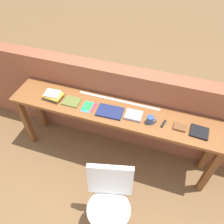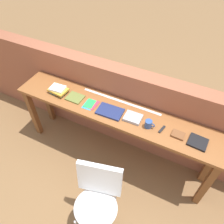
# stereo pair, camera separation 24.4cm
# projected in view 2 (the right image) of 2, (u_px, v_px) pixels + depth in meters

# --- Properties ---
(ground_plane) EXTENTS (40.00, 40.00, 0.00)m
(ground_plane) POSITION_uv_depth(u_px,v_px,m) (104.00, 170.00, 2.94)
(ground_plane) COLOR brown
(brick_wall_back) EXTENTS (6.00, 0.20, 1.21)m
(brick_wall_back) POSITION_uv_depth(u_px,v_px,m) (125.00, 108.00, 2.89)
(brick_wall_back) COLOR #935138
(brick_wall_back) RESTS_ON ground
(sideboard) EXTENTS (2.50, 0.44, 0.88)m
(sideboard) POSITION_uv_depth(u_px,v_px,m) (114.00, 119.00, 2.59)
(sideboard) COLOR brown
(sideboard) RESTS_ON ground
(chair_white_moulded) EXTENTS (0.53, 0.54, 0.89)m
(chair_white_moulded) POSITION_uv_depth(u_px,v_px,m) (97.00, 198.00, 2.15)
(chair_white_moulded) COLOR white
(chair_white_moulded) RESTS_ON ground
(book_stack_leftmost) EXTENTS (0.24, 0.18, 0.08)m
(book_stack_leftmost) POSITION_uv_depth(u_px,v_px,m) (58.00, 90.00, 2.67)
(book_stack_leftmost) COLOR #19757A
(book_stack_leftmost) RESTS_ON sideboard
(magazine_cycling) EXTENTS (0.20, 0.16, 0.02)m
(magazine_cycling) POSITION_uv_depth(u_px,v_px,m) (75.00, 98.00, 2.62)
(magazine_cycling) COLOR olive
(magazine_cycling) RESTS_ON sideboard
(pamphlet_pile_colourful) EXTENTS (0.16, 0.19, 0.01)m
(pamphlet_pile_colourful) POSITION_uv_depth(u_px,v_px,m) (90.00, 104.00, 2.55)
(pamphlet_pile_colourful) COLOR #3399D8
(pamphlet_pile_colourful) RESTS_ON sideboard
(book_open_centre) EXTENTS (0.30, 0.20, 0.02)m
(book_open_centre) POSITION_uv_depth(u_px,v_px,m) (110.00, 111.00, 2.46)
(book_open_centre) COLOR navy
(book_open_centre) RESTS_ON sideboard
(book_grey_hardcover) EXTENTS (0.19, 0.16, 0.03)m
(book_grey_hardcover) POSITION_uv_depth(u_px,v_px,m) (133.00, 118.00, 2.38)
(book_grey_hardcover) COLOR #9E9EA3
(book_grey_hardcover) RESTS_ON sideboard
(mug) EXTENTS (0.11, 0.08, 0.09)m
(mug) POSITION_uv_depth(u_px,v_px,m) (149.00, 124.00, 2.28)
(mug) COLOR #2D4C8C
(mug) RESTS_ON sideboard
(multitool_folded) EXTENTS (0.05, 0.11, 0.02)m
(multitool_folded) POSITION_uv_depth(u_px,v_px,m) (162.00, 129.00, 2.28)
(multitool_folded) COLOR black
(multitool_folded) RESTS_ON sideboard
(leather_journal_brown) EXTENTS (0.13, 0.10, 0.02)m
(leather_journal_brown) POSITION_uv_depth(u_px,v_px,m) (178.00, 135.00, 2.23)
(leather_journal_brown) COLOR brown
(leather_journal_brown) RESTS_ON sideboard
(book_repair_rightmost) EXTENTS (0.19, 0.18, 0.02)m
(book_repair_rightmost) POSITION_uv_depth(u_px,v_px,m) (198.00, 142.00, 2.17)
(book_repair_rightmost) COLOR black
(book_repair_rightmost) RESTS_ON sideboard
(ruler_metal_back_edge) EXTENTS (1.00, 0.03, 0.00)m
(ruler_metal_back_edge) POSITION_uv_depth(u_px,v_px,m) (121.00, 101.00, 2.58)
(ruler_metal_back_edge) COLOR silver
(ruler_metal_back_edge) RESTS_ON sideboard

